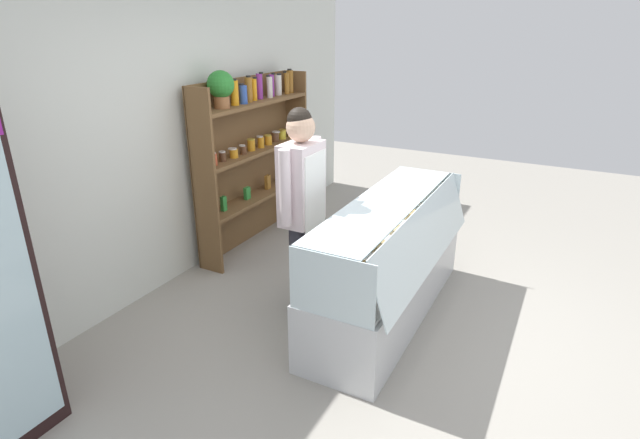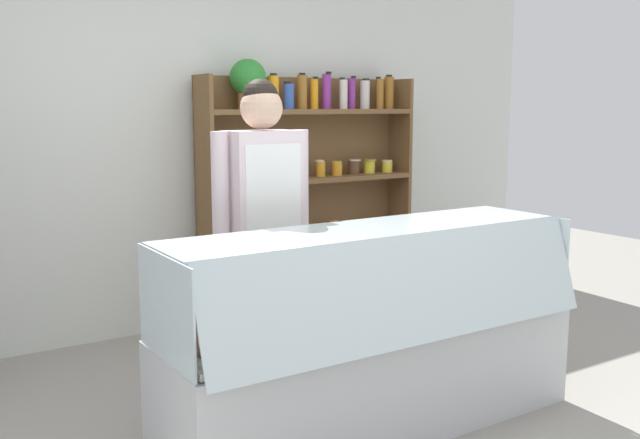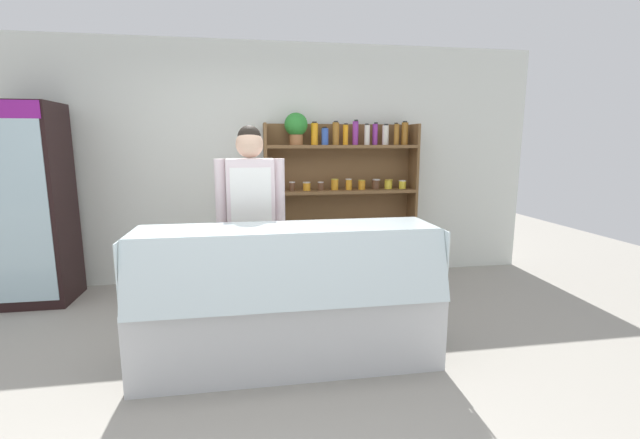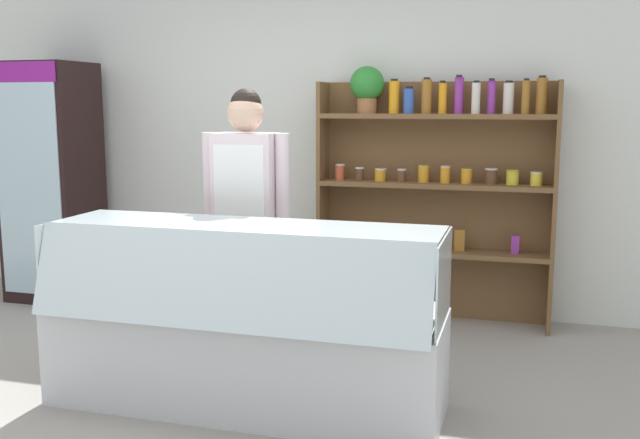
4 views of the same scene
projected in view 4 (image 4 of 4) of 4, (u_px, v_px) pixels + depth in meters
ground_plane at (199, 405)px, 3.92m from camera, size 12.00×12.00×0.00m
back_wall at (312, 140)px, 5.78m from camera, size 6.80×0.10×2.70m
drinks_fridge at (52, 182)px, 5.97m from camera, size 0.66×0.60×1.98m
shelving_unit at (430, 179)px, 5.33m from camera, size 1.74×0.29×1.92m
deli_display_case at (244, 350)px, 3.88m from camera, size 2.15×0.71×1.01m
shop_clerk at (246, 202)px, 4.47m from camera, size 0.58×0.25×1.73m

